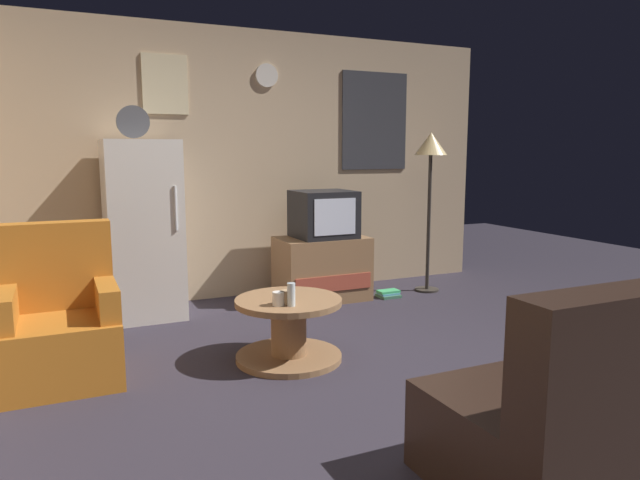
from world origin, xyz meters
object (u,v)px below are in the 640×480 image
(tv_stand, at_px, (322,269))
(mug_ceramic_white, at_px, (278,299))
(wine_glass, at_px, (291,295))
(book_stack, at_px, (388,294))
(fridge, at_px, (143,229))
(crt_tv, at_px, (324,214))
(coffee_table, at_px, (289,329))
(mug_ceramic_tan, at_px, (286,297))
(armchair, at_px, (59,326))
(standing_lamp, at_px, (431,156))
(couch, at_px, (631,405))

(tv_stand, relative_size, mug_ceramic_white, 9.33)
(tv_stand, distance_m, wine_glass, 1.84)
(book_stack, bearing_deg, fridge, 172.18)
(tv_stand, height_order, crt_tv, crt_tv)
(coffee_table, height_order, mug_ceramic_white, mug_ceramic_white)
(mug_ceramic_tan, height_order, armchair, armchair)
(standing_lamp, distance_m, wine_glass, 2.66)
(crt_tv, distance_m, mug_ceramic_white, 1.87)
(standing_lamp, bearing_deg, couch, -110.13)
(coffee_table, relative_size, mug_ceramic_white, 8.00)
(crt_tv, relative_size, couch, 0.32)
(crt_tv, xyz_separation_m, couch, (-0.06, -3.31, -0.51))
(coffee_table, bearing_deg, standing_lamp, 32.10)
(armchair, distance_m, couch, 3.16)
(mug_ceramic_white, bearing_deg, tv_stand, 56.48)
(tv_stand, relative_size, standing_lamp, 0.53)
(wine_glass, relative_size, mug_ceramic_tan, 1.67)
(fridge, bearing_deg, book_stack, -7.82)
(coffee_table, bearing_deg, crt_tv, 56.93)
(crt_tv, bearing_deg, mug_ceramic_white, -123.94)
(fridge, xyz_separation_m, book_stack, (2.24, -0.31, -0.72))
(coffee_table, relative_size, couch, 0.42)
(fridge, distance_m, crt_tv, 1.63)
(armchair, bearing_deg, crt_tv, 25.27)
(crt_tv, bearing_deg, coffee_table, -123.07)
(tv_stand, bearing_deg, mug_ceramic_white, -123.52)
(wine_glass, height_order, mug_ceramic_tan, wine_glass)
(standing_lamp, distance_m, coffee_table, 2.63)
(standing_lamp, xyz_separation_m, mug_ceramic_tan, (-2.07, -1.38, -0.89))
(coffee_table, bearing_deg, armchair, 168.12)
(crt_tv, xyz_separation_m, book_stack, (0.61, -0.19, -0.79))
(wine_glass, bearing_deg, crt_tv, 58.70)
(mug_ceramic_tan, distance_m, armchair, 1.41)
(wine_glass, relative_size, mug_ceramic_white, 1.67)
(standing_lamp, bearing_deg, fridge, 174.97)
(crt_tv, height_order, mug_ceramic_tan, crt_tv)
(fridge, height_order, coffee_table, fridge)
(fridge, height_order, armchair, fridge)
(wine_glass, xyz_separation_m, armchair, (-1.36, 0.48, -0.16))
(mug_ceramic_white, xyz_separation_m, couch, (0.97, -1.78, -0.16))
(armchair, relative_size, couch, 0.56)
(fridge, distance_m, mug_ceramic_white, 1.77)
(crt_tv, distance_m, wine_glass, 1.86)
(tv_stand, relative_size, armchair, 0.87)
(wine_glass, distance_m, armchair, 1.45)
(fridge, height_order, wine_glass, fridge)
(fridge, relative_size, coffee_table, 2.46)
(wine_glass, distance_m, mug_ceramic_white, 0.09)
(coffee_table, bearing_deg, mug_ceramic_white, -131.70)
(couch, bearing_deg, standing_lamp, 69.87)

